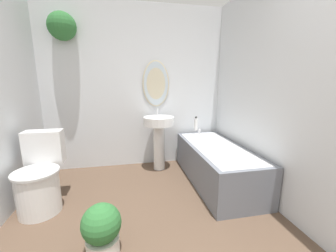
# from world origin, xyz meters

# --- Properties ---
(wall_back) EXTENTS (2.77, 0.35, 2.40)m
(wall_back) POSITION_xyz_m (-0.09, 2.67, 1.28)
(wall_back) COLOR silver
(wall_back) RESTS_ON ground_plane
(wall_right) EXTENTS (0.06, 2.78, 2.40)m
(wall_right) POSITION_xyz_m (1.35, 1.33, 1.20)
(wall_right) COLOR silver
(wall_right) RESTS_ON ground_plane
(toilet) EXTENTS (0.42, 0.59, 0.78)m
(toilet) POSITION_xyz_m (-1.05, 1.65, 0.32)
(toilet) COLOR white
(toilet) RESTS_ON ground_plane
(pedestal_sink) EXTENTS (0.45, 0.45, 0.90)m
(pedestal_sink) POSITION_xyz_m (0.30, 2.39, 0.56)
(pedestal_sink) COLOR white
(pedestal_sink) RESTS_ON ground_plane
(bathtub) EXTENTS (0.66, 1.53, 0.56)m
(bathtub) POSITION_xyz_m (0.97, 1.84, 0.25)
(bathtub) COLOR slate
(bathtub) RESTS_ON ground_plane
(shampoo_bottle) EXTENTS (0.06, 0.06, 0.21)m
(shampoo_bottle) POSITION_xyz_m (0.89, 2.46, 0.66)
(shampoo_bottle) COLOR white
(shampoo_bottle) RESTS_ON bathtub
(potted_plant) EXTENTS (0.30, 0.30, 0.41)m
(potted_plant) POSITION_xyz_m (-0.37, 0.90, 0.22)
(potted_plant) COLOR silver
(potted_plant) RESTS_ON ground_plane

